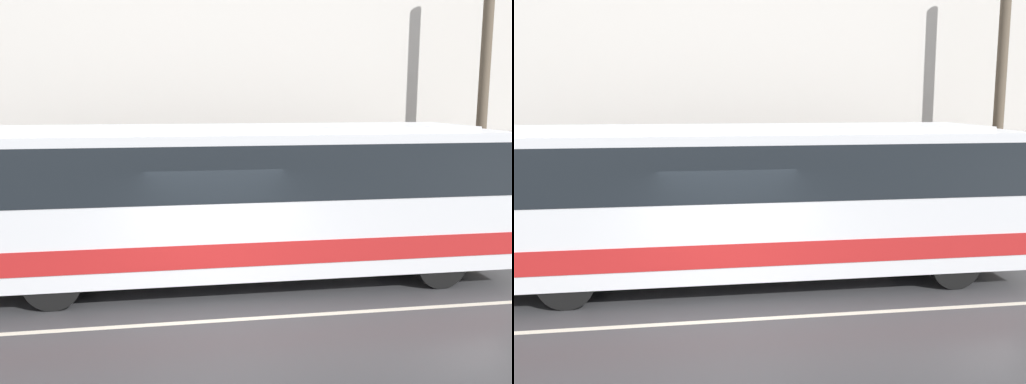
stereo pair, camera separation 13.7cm
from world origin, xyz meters
The scene contains 7 objects.
ground_plane centered at (0.00, 0.00, 0.00)m, with size 60.00×60.00×0.00m, color #38383A.
sidewalk centered at (0.00, 5.22, 0.08)m, with size 60.00×2.44×0.16m.
building_facade centered at (0.00, 6.59, 5.72)m, with size 60.00×0.35×11.85m.
lane_stripe centered at (0.00, 0.00, 0.00)m, with size 54.00×0.14×0.01m.
transit_bus centered at (0.40, 2.15, 1.82)m, with size 11.49×2.55×3.23m.
utility_pole_near centered at (7.45, 4.73, 3.95)m, with size 0.27×0.27×7.57m.
pedestrian_waiting centered at (1.82, 5.11, 0.98)m, with size 0.36×0.36×1.75m.
Camera 1 is at (-0.93, -9.29, 3.80)m, focal length 40.00 mm.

